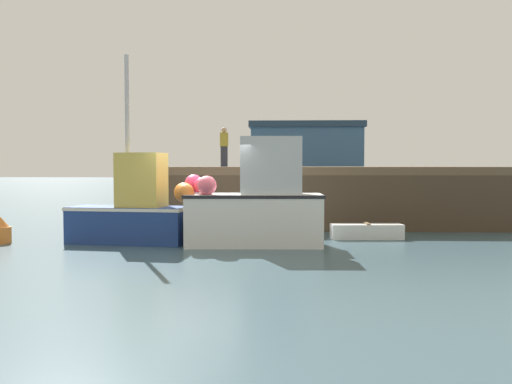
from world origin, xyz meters
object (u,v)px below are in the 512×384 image
mooring_buoy_foreground (1,231)px  fishing_boat_near_right (254,204)px  dockworker (224,147)px  fishing_boat_near_left (132,210)px  rowboat (367,231)px

mooring_buoy_foreground → fishing_boat_near_right: bearing=-2.0°
dockworker → fishing_boat_near_right: bearing=-79.4°
fishing_boat_near_right → dockworker: dockworker is taller
dockworker → mooring_buoy_foreground: size_ratio=2.33×
fishing_boat_near_left → dockworker: (1.53, 8.40, 1.90)m
fishing_boat_near_left → fishing_boat_near_right: size_ratio=1.29×
fishing_boat_near_right → dockworker: size_ratio=2.34×
fishing_boat_near_right → rowboat: bearing=27.1°
rowboat → dockworker: dockworker is taller
fishing_boat_near_left → fishing_boat_near_right: bearing=-7.2°
fishing_boat_near_right → mooring_buoy_foreground: bearing=178.0°
rowboat → mooring_buoy_foreground: (-9.55, -1.30, 0.11)m
rowboat → mooring_buoy_foreground: 9.64m
rowboat → dockworker: bearing=122.6°
fishing_boat_near_right → dockworker: 9.11m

